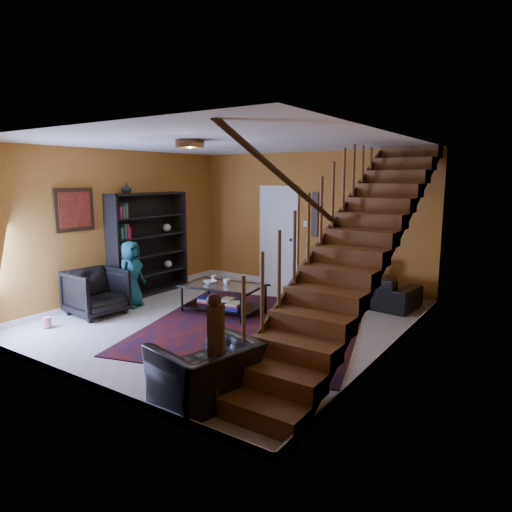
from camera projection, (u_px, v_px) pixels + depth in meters
The scene contains 21 objects.
floor at pixel (228, 321), 7.35m from camera, with size 5.50×5.50×0.00m, color beige.
room at pixel (216, 290), 9.16m from camera, with size 5.50×5.50×5.50m.
staircase at pixel (356, 246), 5.94m from camera, with size 0.95×5.02×3.18m.
bookshelf at pixel (149, 246), 9.01m from camera, with size 0.35×1.80×2.00m.
door at pixel (279, 237), 9.79m from camera, with size 0.82×0.05×2.05m, color silver.
framed_picture at pixel (74, 210), 7.74m from camera, with size 0.04×0.74×0.74m, color maroon.
wall_hanging at pixel (315, 215), 9.24m from camera, with size 0.14×0.03×0.90m, color black.
ceiling_fixture at pixel (190, 144), 6.24m from camera, with size 0.40×0.40×0.10m, color #3F2814.
rug at pixel (253, 326), 7.08m from camera, with size 3.14×3.59×0.02m, color #48120C.
sofa at pixel (361, 287), 8.43m from camera, with size 2.02×0.79×0.59m, color black.
armchair_left at pixel (96, 292), 7.64m from camera, with size 0.83×0.86×0.78m, color black.
armchair_right at pixel (206, 373), 4.66m from camera, with size 0.97×0.85×0.63m, color black.
person_adult_a at pixel (317, 283), 9.00m from camera, with size 0.50×0.33×1.36m, color black.
person_adult_b at pixel (370, 293), 8.41m from camera, with size 0.62×0.48×1.28m, color black.
person_child at pixel (131, 274), 8.11m from camera, with size 0.58×0.38×1.19m, color #175358.
coffee_table at pixel (223, 297), 7.75m from camera, with size 1.41×0.95×0.50m.
cup_a at pixel (227, 282), 7.73m from camera, with size 0.12×0.12×0.10m, color #999999.
cup_b at pixel (214, 278), 8.00m from camera, with size 0.10×0.10×0.09m, color #999999.
bowl at pixel (210, 282), 7.77m from camera, with size 0.22×0.22×0.05m, color #999999.
vase at pixel (126, 188), 8.41m from camera, with size 0.18×0.18×0.19m, color #999999.
popcorn_bucket at pixel (47, 322), 7.00m from camera, with size 0.13×0.13×0.15m, color red.
Camera 1 is at (4.34, -5.60, 2.27)m, focal length 32.00 mm.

